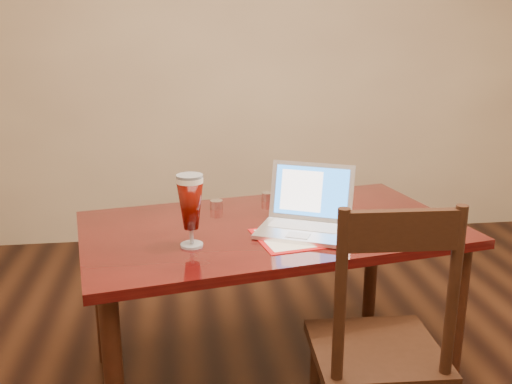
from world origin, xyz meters
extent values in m
cube|color=tan|center=(0.00, 2.50, 1.35)|extent=(4.50, 0.01, 2.70)
cube|color=#460B09|center=(-0.20, 0.60, 0.73)|extent=(1.73, 1.17, 0.04)
cylinder|color=black|center=(-0.84, 0.11, 0.35)|extent=(0.07, 0.07, 0.71)
cylinder|color=black|center=(0.57, 0.37, 0.35)|extent=(0.07, 0.07, 0.71)
cylinder|color=black|center=(-0.98, 0.84, 0.35)|extent=(0.07, 0.07, 0.71)
cylinder|color=black|center=(0.44, 1.10, 0.35)|extent=(0.07, 0.07, 0.71)
cube|color=#AF1010|center=(-0.08, 0.45, 0.75)|extent=(0.47, 0.37, 0.00)
cube|color=white|center=(-0.08, 0.45, 0.75)|extent=(0.42, 0.32, 0.00)
cube|color=silver|center=(-0.10, 0.47, 0.76)|extent=(0.43, 0.38, 0.02)
cube|color=#AFAFB3|center=(-0.07, 0.51, 0.77)|extent=(0.31, 0.23, 0.00)
cube|color=silver|center=(-0.13, 0.40, 0.77)|extent=(0.11, 0.10, 0.00)
cube|color=silver|center=(-0.03, 0.61, 0.89)|extent=(0.36, 0.22, 0.24)
cube|color=blue|center=(-0.03, 0.60, 0.89)|extent=(0.31, 0.19, 0.20)
cube|color=white|center=(-0.07, 0.62, 0.89)|extent=(0.18, 0.12, 0.17)
cylinder|color=silver|center=(-0.55, 0.40, 0.75)|extent=(0.09, 0.09, 0.01)
cylinder|color=silver|center=(-0.55, 0.40, 0.79)|extent=(0.02, 0.02, 0.06)
cylinder|color=silver|center=(-0.55, 0.40, 1.01)|extent=(0.10, 0.10, 0.02)
cylinder|color=silver|center=(-0.55, 0.40, 1.03)|extent=(0.10, 0.10, 0.01)
cylinder|color=silver|center=(-0.42, 0.86, 0.77)|extent=(0.06, 0.06, 0.04)
cylinder|color=silver|center=(-0.16, 0.96, 0.77)|extent=(0.06, 0.06, 0.04)
cube|color=black|center=(0.08, 0.03, 0.46)|extent=(0.47, 0.45, 0.04)
cylinder|color=black|center=(-0.09, 0.21, 0.22)|extent=(0.04, 0.04, 0.44)
cylinder|color=black|center=(0.27, 0.19, 0.22)|extent=(0.04, 0.04, 0.44)
cylinder|color=black|center=(-0.10, -0.14, 0.77)|extent=(0.04, 0.04, 0.57)
cylinder|color=black|center=(0.26, -0.15, 0.77)|extent=(0.04, 0.04, 0.57)
cube|color=black|center=(0.08, -0.14, 0.98)|extent=(0.36, 0.05, 0.13)
camera|label=1|loc=(-0.58, -1.69, 1.57)|focal=40.00mm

